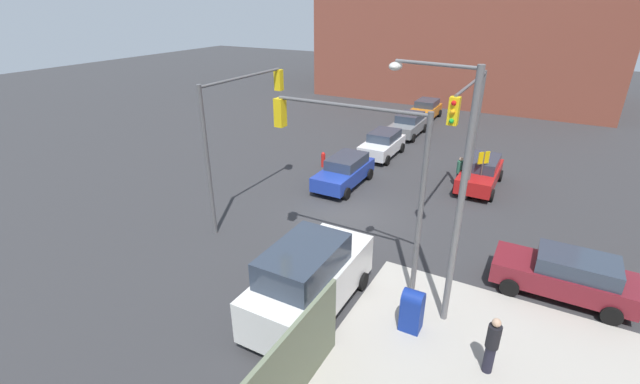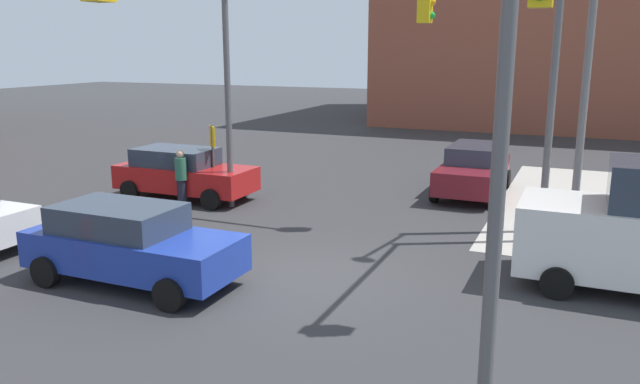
# 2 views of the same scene
# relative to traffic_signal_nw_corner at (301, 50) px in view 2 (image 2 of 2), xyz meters

# --- Properties ---
(ground_plane) EXTENTS (120.00, 120.00, 0.00)m
(ground_plane) POSITION_rel_traffic_signal_nw_corner_xyz_m (2.11, -4.50, -4.67)
(ground_plane) COLOR #333335
(traffic_signal_nw_corner) EXTENTS (6.19, 0.36, 6.50)m
(traffic_signal_nw_corner) POSITION_rel_traffic_signal_nw_corner_xyz_m (0.00, 0.00, 0.00)
(traffic_signal_nw_corner) COLOR #59595B
(traffic_signal_nw_corner) RESTS_ON ground
(traffic_signal_se_corner) EXTENTS (5.80, 0.36, 6.50)m
(traffic_signal_se_corner) POSITION_rel_traffic_signal_nw_corner_xyz_m (4.38, -9.00, -0.02)
(traffic_signal_se_corner) COLOR #59595B
(traffic_signal_se_corner) RESTS_ON ground
(traffic_signal_ne_corner) EXTENTS (0.36, 5.64, 6.50)m
(traffic_signal_ne_corner) POSITION_rel_traffic_signal_nw_corner_xyz_m (6.61, -2.16, -0.03)
(traffic_signal_ne_corner) COLOR #59595B
(traffic_signal_ne_corner) RESTS_ON ground
(street_lamp_corner) EXTENTS (0.77, 2.65, 8.00)m
(street_lamp_corner) POSITION_rel_traffic_signal_nw_corner_xyz_m (7.25, 0.94, 0.03)
(street_lamp_corner) COLOR slate
(street_lamp_corner) RESTS_ON ground
(warning_sign_two_way) EXTENTS (0.48, 0.48, 2.40)m
(warning_sign_two_way) POSITION_rel_traffic_signal_nw_corner_xyz_m (-3.29, 0.46, -3.03)
(warning_sign_two_way) COLOR #4C4C4C
(warning_sign_two_way) RESTS_ON ground
(mailbox_blue) EXTENTS (0.56, 0.64, 1.43)m
(mailbox_blue) POSITION_rel_traffic_signal_nw_corner_xyz_m (8.31, 0.50, -3.91)
(mailbox_blue) COLOR navy
(mailbox_blue) RESTS_ON ground
(hatchback_red) EXTENTS (4.46, 2.02, 1.62)m
(hatchback_red) POSITION_rel_traffic_signal_nw_corner_xyz_m (-4.33, 0.29, -3.83)
(hatchback_red) COLOR #B21919
(hatchback_red) RESTS_ON ground
(coupe_blue) EXTENTS (4.48, 2.02, 1.62)m
(coupe_blue) POSITION_rel_traffic_signal_nw_corner_xyz_m (-0.94, -6.30, -3.83)
(coupe_blue) COLOR #1E389E
(coupe_blue) RESTS_ON ground
(coupe_maroon) EXTENTS (2.02, 4.46, 1.62)m
(coupe_maroon) POSITION_rel_traffic_signal_nw_corner_xyz_m (4.12, 4.59, -3.83)
(coupe_maroon) COLOR maroon
(coupe_maroon) RESTS_ON ground
(pedestrian_crossing) EXTENTS (0.36, 0.36, 1.76)m
(pedestrian_crossing) POSITION_rel_traffic_signal_nw_corner_xyz_m (-3.69, -0.70, -3.75)
(pedestrian_crossing) COLOR #2D664C
(pedestrian_crossing) RESTS_ON ground
(pedestrian_waiting) EXTENTS (0.36, 0.36, 1.83)m
(pedestrian_waiting) POSITION_rel_traffic_signal_nw_corner_xyz_m (8.91, 2.90, -3.72)
(pedestrian_waiting) COLOR black
(pedestrian_waiting) RESTS_ON ground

